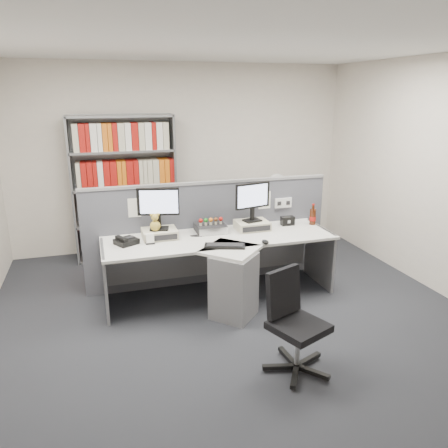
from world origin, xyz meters
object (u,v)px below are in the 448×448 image
object	(u,v)px
desk_fan	(277,186)
desk_phone	(126,241)
desktop_pc	(211,228)
keyboard	(225,246)
monitor_right	(253,199)
shelving_unit	(125,190)
mouse	(265,242)
monitor_left	(158,205)
desk_calendar	(150,239)
speaker	(287,221)
filing_cabinet	(275,229)
desk	(225,266)
office_chair	(293,319)
cola_bottle	(313,217)

from	to	relation	value
desk_fan	desk_phone	bearing A→B (deg)	-153.31
desktop_pc	keyboard	xyz separation A→B (m)	(0.01, -0.55, -0.03)
monitor_right	shelving_unit	bearing A→B (deg)	132.62
mouse	shelving_unit	xyz separation A→B (m)	(-1.30, 1.99, 0.24)
monitor_left	mouse	size ratio (longest dim) A/B	4.21
desk_phone	keyboard	bearing A→B (deg)	-21.82
desk_calendar	speaker	distance (m)	1.72
keyboard	monitor_left	bearing A→B (deg)	140.56
mouse	filing_cabinet	distance (m)	1.78
shelving_unit	desk_fan	distance (m)	2.15
desk	desk_phone	bearing A→B (deg)	164.87
monitor_left	monitor_right	world-z (taller)	monitor_left
desk_phone	office_chair	bearing A→B (deg)	-52.10
filing_cabinet	office_chair	world-z (taller)	office_chair
shelving_unit	desk_calendar	bearing A→B (deg)	-85.85
desk	speaker	distance (m)	1.06
mouse	office_chair	size ratio (longest dim) A/B	0.13
keyboard	desk_phone	size ratio (longest dim) A/B	1.61
desktop_pc	office_chair	size ratio (longest dim) A/B	0.39
desk_phone	desk_fan	distance (m)	2.51
monitor_right	keyboard	size ratio (longest dim) A/B	1.01
office_chair	speaker	bearing A→B (deg)	66.82
monitor_right	mouse	world-z (taller)	monitor_right
monitor_right	mouse	size ratio (longest dim) A/B	4.14
desk_calendar	office_chair	world-z (taller)	office_chair
monitor_left	desk_phone	world-z (taller)	monitor_left
desk_phone	desk_calendar	xyz separation A→B (m)	(0.25, -0.06, 0.01)
desk_calendar	monitor_right	bearing A→B (deg)	7.79
mouse	cola_bottle	world-z (taller)	cola_bottle
shelving_unit	filing_cabinet	world-z (taller)	shelving_unit
office_chair	mouse	bearing A→B (deg)	79.60
speaker	filing_cabinet	bearing A→B (deg)	74.31
desktop_pc	desk_fan	xyz separation A→B (m)	(1.25, 0.96, 0.23)
desk	office_chair	xyz separation A→B (m)	(0.19, -1.29, 0.00)
monitor_right	office_chair	world-z (taller)	monitor_right
desktop_pc	desk_calendar	xyz separation A→B (m)	(-0.73, -0.22, 0.00)
desktop_pc	filing_cabinet	size ratio (longest dim) A/B	0.48
mouse	desk_phone	size ratio (longest dim) A/B	0.40
shelving_unit	cola_bottle	bearing A→B (deg)	-35.03
mouse	shelving_unit	distance (m)	2.39
desktop_pc	keyboard	size ratio (longest dim) A/B	0.75
speaker	office_chair	xyz separation A→B (m)	(-0.73, -1.71, -0.31)
monitor_right	filing_cabinet	distance (m)	1.47
shelving_unit	speaker	bearing A→B (deg)	-38.03
keyboard	speaker	size ratio (longest dim) A/B	2.83
desk_phone	shelving_unit	xyz separation A→B (m)	(0.13, 1.57, 0.22)
desk	keyboard	bearing A→B (deg)	-110.45
cola_bottle	office_chair	world-z (taller)	cola_bottle
monitor_right	desk_phone	world-z (taller)	monitor_right
speaker	office_chair	distance (m)	1.89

